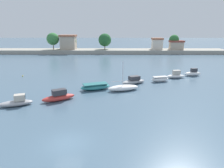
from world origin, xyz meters
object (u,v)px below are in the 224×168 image
Objects in this scene: moored_boat_3 at (95,87)px; moored_boat_4 at (123,88)px; moored_boat_8 at (193,73)px; moored_boat_6 at (160,79)px; mooring_buoy_1 at (23,76)px; moored_boat_2 at (59,96)px; moored_boat_7 at (176,75)px; moored_boat_1 at (16,102)px; moored_boat_5 at (134,81)px.

moored_boat_3 is 0.99× the size of moored_boat_4.
moored_boat_3 is 1.41× the size of moored_boat_8.
moored_boat_6 is (7.75, 6.10, 0.00)m from moored_boat_4.
moored_boat_4 is 24.43m from mooring_buoy_1.
moored_boat_2 is 26.07m from moored_boat_7.
moored_boat_1 is 17.94× the size of mooring_buoy_1.
moored_boat_6 is (17.70, 11.16, -0.14)m from moored_boat_2.
moored_boat_8 is 15.08× the size of mooring_buoy_1.
moored_boat_1 is 0.83× the size of moored_boat_4.
moored_boat_3 is 1.08× the size of moored_boat_5.
moored_boat_7 reaches higher than moored_boat_3.
moored_boat_4 is (4.91, -0.53, -0.03)m from moored_boat_3.
moored_boat_1 is 36.71m from moored_boat_8.
moored_boat_8 is (14.11, 6.70, 0.05)m from moored_boat_5.
mooring_buoy_1 is (-24.39, 5.69, -0.42)m from moored_boat_5.
moored_boat_1 is 16.98m from moored_boat_4.
moored_boat_6 is at bearing 9.03° from moored_boat_1.
moored_boat_5 reaches higher than mooring_buoy_1.
mooring_buoy_1 is at bearing 141.31° from moored_boat_5.
moored_boat_1 is at bearing -171.94° from moored_boat_4.
moored_boat_2 is at bearing -51.45° from mooring_buoy_1.
mooring_buoy_1 is at bearing 170.17° from moored_boat_7.
moored_boat_3 is at bearing 15.61° from moored_boat_1.
moored_boat_8 is (4.47, 2.07, 0.02)m from moored_boat_7.
moored_boat_4 reaches higher than moored_boat_5.
moored_boat_7 is (27.25, 16.42, 0.05)m from moored_boat_1.
moored_boat_1 is 0.84× the size of moored_boat_3.
moored_boat_3 is at bearing 156.78° from moored_boat_4.
moored_boat_8 reaches higher than moored_boat_3.
moored_boat_1 reaches higher than moored_boat_3.
moored_boat_2 is at bearing 0.72° from moored_boat_1.
moored_boat_1 is 13.02m from moored_boat_3.
moored_boat_8 is (26.28, 16.34, -0.05)m from moored_boat_2.
moored_boat_6 is 30.21m from mooring_buoy_1.
moored_boat_4 is at bearing -153.83° from moored_boat_8.
moored_boat_6 is at bearing -10.20° from moored_boat_5.
moored_boat_2 is 15.53m from moored_boat_5.
moored_boat_5 is at bearing 12.93° from moored_boat_1.
moored_boat_8 reaches higher than moored_boat_2.
moored_boat_2 is 20.92m from moored_boat_6.
moored_boat_4 reaches higher than moored_boat_2.
moored_boat_2 is (5.43, 2.15, 0.12)m from moored_boat_1.
moored_boat_4 is at bearing -141.55° from moored_boat_5.
moored_boat_7 is 4.92m from moored_boat_8.
moored_boat_6 is 5.16m from moored_boat_7.
moored_boat_4 reaches higher than mooring_buoy_1.
moored_boat_1 is at bearing -156.97° from moored_boat_7.
moored_boat_3 is 1.44× the size of moored_boat_6.
moored_boat_1 is at bearing 170.74° from moored_boat_2.
moored_boat_1 is at bearing -171.74° from moored_boat_5.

